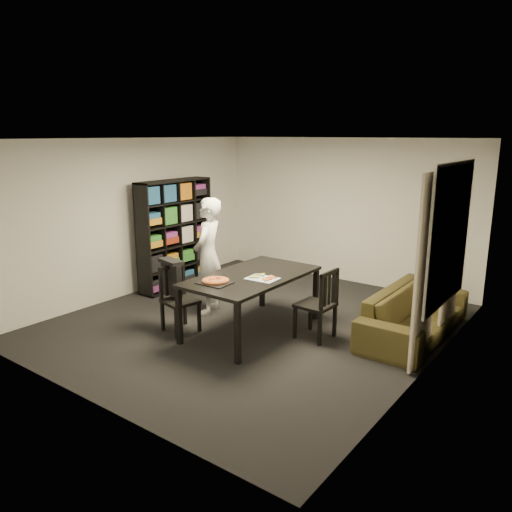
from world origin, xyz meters
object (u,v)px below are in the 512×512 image
Objects in this scene: dining_table at (252,280)px; baking_tray at (215,283)px; person at (208,256)px; bookshelf at (175,234)px; sofa at (415,313)px; chair_right at (322,300)px; chair_left at (177,294)px; pepperoni_pizza at (216,280)px.

dining_table is 0.62m from baking_tray.
person reaches higher than baking_tray.
bookshelf reaches higher than sofa.
bookshelf is 1.49m from person.
chair_right is 2.40× the size of baking_tray.
dining_table is 1.10× the size of person.
dining_table is 2.12× the size of chair_left.
person reaches higher than chair_right.
dining_table is 1.06m from chair_left.
bookshelf reaches higher than baking_tray.
chair_left is 2.60× the size of pepperoni_pizza.
dining_table is (2.33, -0.86, -0.22)m from bookshelf.
pepperoni_pizza is at bearing -106.09° from dining_table.
chair_right reaches higher than pepperoni_pizza.
baking_tray is (0.84, -0.81, -0.07)m from person.
chair_left is at bearing -146.40° from dining_table.
pepperoni_pizza is (2.17, -1.41, -0.12)m from bookshelf.
chair_left is (-0.86, -0.57, -0.21)m from dining_table.
dining_table is at bearing 55.89° from person.
person is 0.82× the size of sofa.
bookshelf is 4.25m from sofa.
baking_tray is at bearing 131.61° from sofa.
baking_tray is (-1.05, -0.91, 0.26)m from chair_right.
chair_left is 0.52× the size of person.
person is at bearing 21.46° from chair_left.
person is at bearing -85.17° from chair_right.
dining_table is 2.01× the size of chair_right.
sofa is (2.00, 1.78, -0.50)m from baking_tray.
sofa is at bearing 4.50° from bookshelf.
sofa is at bearing 87.29° from person.
bookshelf is 0.98× the size of dining_table.
sofa is at bearing 41.61° from baking_tray.
dining_table is at bearing -20.23° from bookshelf.
pepperoni_pizza is at bearing -33.13° from bookshelf.
person reaches higher than dining_table.
pepperoni_pizza reaches higher than baking_tray.
bookshelf is 3.31m from chair_right.
baking_tray is at bearing -63.97° from pepperoni_pizza.
person is 1.13m from pepperoni_pizza.
chair_right is 0.45× the size of sofa.
bookshelf is at bearing 146.41° from baking_tray.
bookshelf reaches higher than person.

